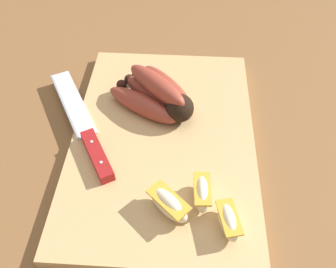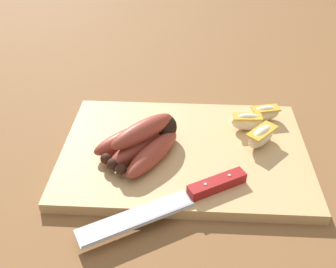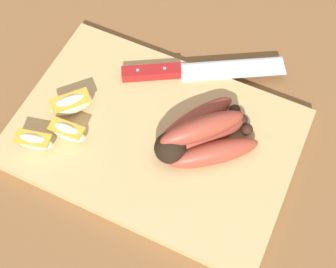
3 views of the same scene
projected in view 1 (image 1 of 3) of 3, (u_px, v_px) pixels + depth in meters
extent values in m
plane|color=brown|center=(163.00, 144.00, 0.61)|extent=(6.00, 6.00, 0.00)
cube|color=tan|center=(161.00, 139.00, 0.60)|extent=(0.44, 0.30, 0.02)
sphere|color=black|center=(180.00, 108.00, 0.59)|extent=(0.05, 0.05, 0.05)
ellipsoid|color=brown|center=(166.00, 87.00, 0.64)|extent=(0.13, 0.12, 0.04)
sphere|color=black|center=(137.00, 75.00, 0.66)|extent=(0.02, 0.02, 0.02)
ellipsoid|color=brown|center=(154.00, 96.00, 0.63)|extent=(0.12, 0.13, 0.04)
sphere|color=black|center=(129.00, 79.00, 0.66)|extent=(0.02, 0.02, 0.02)
ellipsoid|color=brown|center=(142.00, 105.00, 0.61)|extent=(0.10, 0.14, 0.04)
sphere|color=black|center=(122.00, 85.00, 0.65)|extent=(0.02, 0.02, 0.02)
ellipsoid|color=brown|center=(157.00, 85.00, 0.60)|extent=(0.12, 0.12, 0.04)
cylinder|color=white|center=(148.00, 84.00, 0.62)|extent=(0.02, 0.02, 0.00)
cube|color=silver|center=(73.00, 103.00, 0.64)|extent=(0.17, 0.12, 0.00)
cube|color=#99999E|center=(64.00, 104.00, 0.63)|extent=(0.15, 0.09, 0.00)
cube|color=maroon|center=(97.00, 155.00, 0.55)|extent=(0.10, 0.07, 0.02)
cylinder|color=#B2B2B7|center=(101.00, 162.00, 0.53)|extent=(0.01, 0.01, 0.00)
cylinder|color=#B2B2B7|center=(92.00, 142.00, 0.56)|extent=(0.01, 0.01, 0.00)
ellipsoid|color=beige|center=(202.00, 193.00, 0.50)|extent=(0.06, 0.03, 0.04)
cube|color=gold|center=(202.00, 189.00, 0.49)|extent=(0.06, 0.03, 0.00)
ellipsoid|color=beige|center=(228.00, 221.00, 0.47)|extent=(0.06, 0.04, 0.03)
cube|color=gold|center=(229.00, 217.00, 0.46)|extent=(0.06, 0.04, 0.00)
ellipsoid|color=beige|center=(169.00, 204.00, 0.49)|extent=(0.07, 0.07, 0.04)
cube|color=gold|center=(169.00, 200.00, 0.48)|extent=(0.06, 0.06, 0.00)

